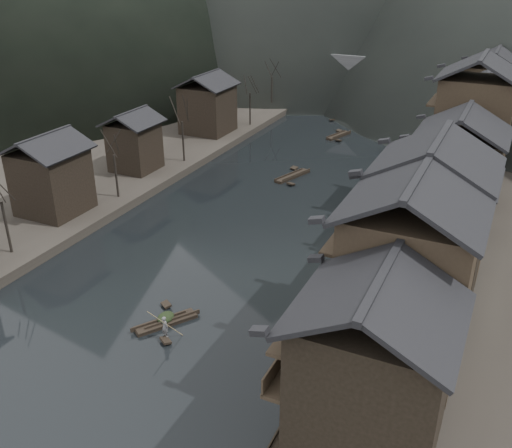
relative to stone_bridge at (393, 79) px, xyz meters
The scene contains 12 objects.
water 72.18m from the stone_bridge, 90.00° to the right, with size 300.00×300.00×0.00m, color black.
left_bank 47.64m from the stone_bridge, 137.56° to the right, with size 40.00×200.00×1.20m, color #2D2823.
stilt_houses 55.49m from the stone_bridge, 71.81° to the right, with size 9.00×67.60×16.72m.
left_houses 55.79m from the stone_bridge, 111.56° to the right, with size 8.10×53.20×8.73m.
bare_trees 51.13m from the stone_bridge, 109.43° to the right, with size 3.80×73.29×7.61m.
moored_sampans 51.59m from the stone_bridge, 76.49° to the right, with size 3.06×62.27×0.47m.
midriver_boats 24.90m from the stone_bridge, 98.62° to the right, with size 5.76×35.20×0.45m.
stone_bridge is the anchor object (origin of this frame).
hero_sampan 73.02m from the stone_bridge, 89.84° to the right, with size 3.62×4.91×0.44m.
cargo_heap 72.78m from the stone_bridge, 89.94° to the right, with size 1.16×1.52×0.70m, color black.
boatman 74.51m from the stone_bridge, 89.07° to the right, with size 0.63×0.41×1.73m, color slate.
bamboo_pole 74.43m from the stone_bridge, 88.91° to the right, with size 0.06×0.06×4.10m, color #8C7A51.
Camera 1 is at (21.60, -30.07, 25.49)m, focal length 40.00 mm.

